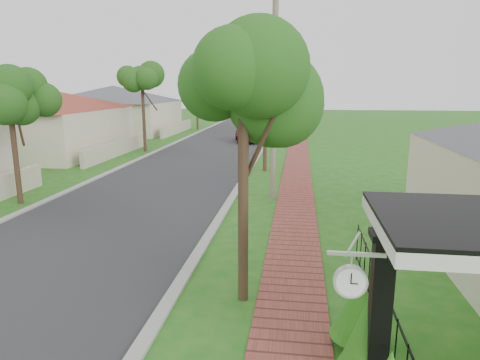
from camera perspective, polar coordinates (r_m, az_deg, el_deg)
The scene contains 16 objects.
ground at distance 8.90m, azimuth -15.95°, elevation -18.60°, with size 160.00×160.00×0.00m, color #1E6217.
road at distance 28.02m, azimuth -5.24°, elevation 3.06°, with size 7.00×120.00×0.02m, color #28282B.
kerb_right at distance 27.43m, azimuth 2.21°, elevation 2.90°, with size 0.30×120.00×0.10m, color #9E9E99.
kerb_left at distance 29.06m, azimuth -12.28°, elevation 3.16°, with size 0.30×120.00×0.10m, color #9E9E99.
sidewalk at distance 27.31m, azimuth 7.66°, elevation 2.75°, with size 1.50×120.00×0.03m, color #9A493D.
porch_post at distance 6.95m, azimuth 18.05°, elevation -17.52°, with size 0.48×0.48×2.52m.
picket_fence at distance 8.15m, azimuth 19.04°, elevation -17.59°, with size 0.03×8.02×1.00m.
street_trees at distance 34.33m, azimuth -2.56°, elevation 12.40°, with size 10.70×37.65×5.89m.
hedge_row at distance 7.17m, azimuth 16.93°, elevation -20.57°, with size 0.89×3.28×1.61m.
far_house_red at distance 32.61m, azimuth -26.46°, elevation 7.28°, with size 15.56×15.56×4.60m.
far_house_grey at distance 44.87m, azimuth -16.39°, elevation 9.11°, with size 15.56×15.56×4.60m.
parked_car_red at distance 35.52m, azimuth 0.87°, elevation 6.25°, with size 1.71×4.26×1.45m, color #600E16.
parked_car_white at distance 42.87m, azimuth 3.98°, elevation 7.38°, with size 1.69×4.86×1.60m, color silver.
near_tree at distance 8.51m, azimuth 0.45°, elevation 10.45°, with size 2.07×2.07×5.31m.
utility_pole at distance 16.96m, azimuth 4.58°, elevation 11.92°, with size 1.20×0.24×8.66m.
station_clock at distance 6.14m, azimuth 14.56°, elevation -12.71°, with size 0.78×0.13×0.66m.
Camera 1 is at (3.30, -6.93, 4.51)m, focal length 32.00 mm.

